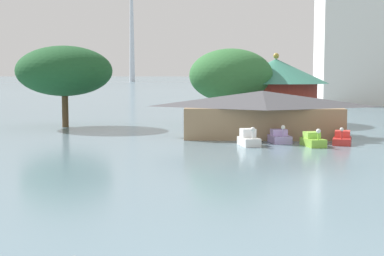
{
  "coord_description": "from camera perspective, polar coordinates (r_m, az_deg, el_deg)",
  "views": [
    {
      "loc": [
        0.08,
        -15.04,
        6.17
      ],
      "look_at": [
        -1.84,
        21.56,
        2.63
      ],
      "focal_mm": 53.55,
      "sensor_mm": 36.0,
      "label": 1
    }
  ],
  "objects": [
    {
      "name": "pedal_boat_red",
      "position": [
        51.41,
        14.73,
        -1.05
      ],
      "size": [
        2.17,
        3.25,
        1.56
      ],
      "rotation": [
        0.0,
        0.0,
        -1.82
      ],
      "color": "red",
      "rests_on": "ground"
    },
    {
      "name": "background_building_block",
      "position": [
        118.58,
        18.37,
        7.89
      ],
      "size": [
        24.8,
        12.97,
        23.28
      ],
      "color": "silver",
      "rests_on": "ground"
    },
    {
      "name": "shoreline_tree_mid",
      "position": [
        66.8,
        3.9,
        5.25
      ],
      "size": [
        9.7,
        9.7,
        8.98
      ],
      "color": "brown",
      "rests_on": "ground"
    },
    {
      "name": "pedal_boat_lavender",
      "position": [
        51.28,
        8.71,
        -0.92
      ],
      "size": [
        2.02,
        2.64,
        1.66
      ],
      "rotation": [
        0.0,
        0.0,
        -1.38
      ],
      "color": "#B299D8",
      "rests_on": "ground"
    },
    {
      "name": "boathouse",
      "position": [
        55.71,
        7.0,
        1.53
      ],
      "size": [
        15.91,
        8.18,
        4.46
      ],
      "color": "#9E7F5B",
      "rests_on": "ground"
    },
    {
      "name": "green_roof_pavilion",
      "position": [
        70.02,
        8.34,
        4.0
      ],
      "size": [
        12.57,
        12.57,
        8.56
      ],
      "color": "#993328",
      "rests_on": "ground"
    },
    {
      "name": "pedal_boat_lime",
      "position": [
        49.36,
        11.95,
        -1.22
      ],
      "size": [
        1.97,
        2.94,
        1.59
      ],
      "rotation": [
        0.0,
        0.0,
        -1.33
      ],
      "color": "#8CCC3F",
      "rests_on": "ground"
    },
    {
      "name": "pedal_boat_white",
      "position": [
        48.93,
        5.67,
        -1.09
      ],
      "size": [
        1.98,
        2.87,
        1.69
      ],
      "rotation": [
        0.0,
        0.0,
        -1.32
      ],
      "color": "white",
      "rests_on": "ground"
    },
    {
      "name": "shoreline_tree_tall_left",
      "position": [
        66.61,
        -12.6,
        5.56
      ],
      "size": [
        10.83,
        10.83,
        9.23
      ],
      "color": "brown",
      "rests_on": "ground"
    }
  ]
}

